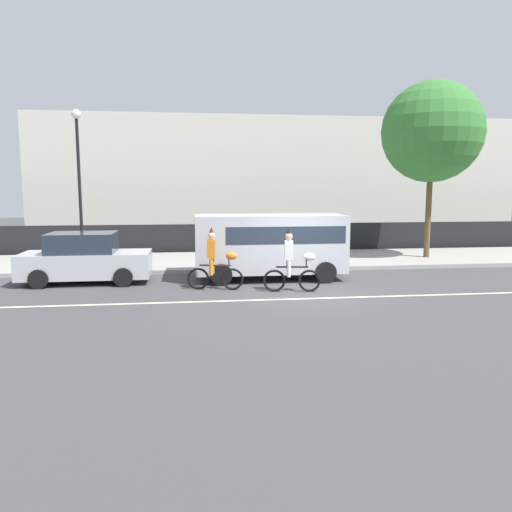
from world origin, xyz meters
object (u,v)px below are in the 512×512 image
parked_car_silver (85,259)px  parade_cyclist_orange (216,262)px  parade_cyclist_zebra (293,264)px  parked_van_silver (272,241)px  street_lamp_post (79,164)px  pedestrian_onlooker (261,237)px

parked_car_silver → parade_cyclist_orange: bearing=-22.2°
parade_cyclist_zebra → parked_van_silver: size_ratio=0.38×
parade_cyclist_orange → parked_car_silver: 4.49m
parade_cyclist_zebra → parked_van_silver: (-0.28, 2.21, 0.44)m
parade_cyclist_orange → parked_van_silver: size_ratio=0.38×
parked_van_silver → street_lamp_post: bearing=153.7°
street_lamp_post → parade_cyclist_zebra: bearing=-38.0°
parade_cyclist_zebra → street_lamp_post: street_lamp_post is taller
parade_cyclist_zebra → parked_van_silver: 2.27m
parked_car_silver → street_lamp_post: size_ratio=0.70×
parade_cyclist_orange → parked_van_silver: parked_van_silver is taller
parked_van_silver → parked_car_silver: size_ratio=1.22×
parked_van_silver → pedestrian_onlooker: parked_van_silver is taller
parked_car_silver → pedestrian_onlooker: bearing=32.5°
parade_cyclist_orange → street_lamp_post: 7.73m
parked_van_silver → street_lamp_post: size_ratio=0.85×
parked_car_silver → street_lamp_post: (-0.78, 3.34, 3.21)m
parade_cyclist_zebra → parked_car_silver: size_ratio=0.47×
parade_cyclist_zebra → street_lamp_post: size_ratio=0.33×
parade_cyclist_orange → street_lamp_post: (-4.94, 5.03, 3.15)m
street_lamp_post → pedestrian_onlooker: street_lamp_post is taller
parade_cyclist_orange → street_lamp_post: street_lamp_post is taller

